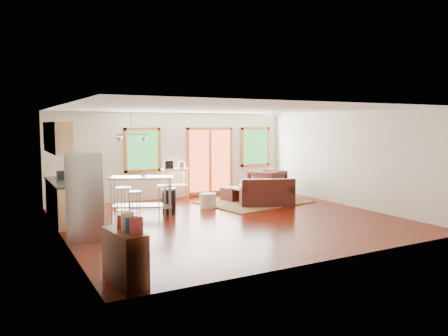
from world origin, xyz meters
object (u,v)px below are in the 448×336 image
coffee_table (249,189)px  island (141,189)px  refrigerator (85,196)px  loveseat (267,195)px  armchair (267,182)px  ottoman (234,194)px  kitchen_cart (174,173)px  rug (254,202)px

coffee_table → island: 3.40m
refrigerator → island: size_ratio=1.04×
loveseat → refrigerator: size_ratio=0.98×
armchair → island: 4.35m
ottoman → refrigerator: (-4.69, -2.37, 0.66)m
coffee_table → kitchen_cart: kitchen_cart is taller
coffee_table → ottoman: (-0.31, 0.36, -0.17)m
armchair → coffee_table: bearing=2.7°
loveseat → coffee_table: 0.77m
armchair → ottoman: 1.25m
refrigerator → kitchen_cart: bearing=55.6°
rug → armchair: (0.85, 0.60, 0.45)m
armchair → ottoman: bearing=-19.6°
loveseat → kitchen_cart: 2.82m
island → kitchen_cart: size_ratio=1.38×
loveseat → armchair: (0.80, 1.17, 0.16)m
island → coffee_table: bearing=7.1°
refrigerator → rug: bearing=29.8°
ottoman → kitchen_cart: 1.86m
rug → loveseat: bearing=-84.8°
ottoman → kitchen_cart: (-1.52, 0.88, 0.62)m
refrigerator → kitchen_cart: (3.18, 3.25, -0.04)m
island → refrigerator: bearing=-136.0°
armchair → refrigerator: refrigerator is taller
armchair → kitchen_cart: 2.87m
kitchen_cart → coffee_table: bearing=-34.1°
ottoman → island: (-3.05, -0.78, 0.47)m
ottoman → kitchen_cart: kitchen_cart is taller
loveseat → armchair: 1.43m
coffee_table → ottoman: 0.51m
loveseat → ottoman: 1.20m
coffee_table → ottoman: bearing=130.6°
armchair → rug: bearing=13.0°
loveseat → armchair: size_ratio=1.78×
ottoman → refrigerator: refrigerator is taller
loveseat → rug: bearing=119.5°
refrigerator → island: 2.30m
armchair → kitchen_cart: bearing=-38.9°
refrigerator → coffee_table: bearing=31.8°
ottoman → island: 3.18m
coffee_table → kitchen_cart: bearing=145.9°
loveseat → ottoman: (-0.41, 1.12, -0.11)m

